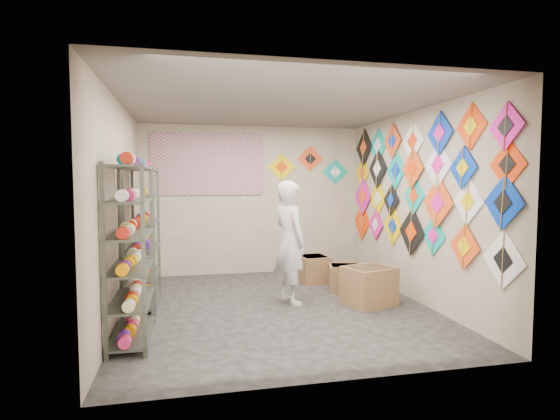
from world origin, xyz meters
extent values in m
plane|color=black|center=(0.00, 0.00, 0.00)|extent=(4.50, 4.50, 0.00)
plane|color=tan|center=(0.00, 2.25, 1.35)|extent=(4.00, 0.00, 4.00)
plane|color=tan|center=(0.00, -2.25, 1.35)|extent=(4.00, 0.00, 4.00)
plane|color=tan|center=(-2.00, 0.00, 1.35)|extent=(0.00, 4.50, 4.50)
plane|color=tan|center=(2.00, 0.00, 1.35)|extent=(0.00, 4.50, 4.50)
plane|color=#6D665C|center=(0.00, 0.00, 2.70)|extent=(4.50, 4.50, 0.00)
cube|color=#4C5147|center=(-1.78, -0.85, 0.95)|extent=(0.40, 1.10, 1.90)
cube|color=#4C5147|center=(-1.78, 0.45, 0.95)|extent=(0.40, 1.10, 1.90)
cylinder|color=#FB2B6C|center=(-1.78, -1.33, 1.04)|extent=(0.12, 0.10, 0.12)
cylinder|color=#FF9400|center=(-1.78, -1.14, 1.04)|extent=(0.12, 0.10, 0.12)
cylinder|color=#E1BB09|center=(-1.78, -0.95, 1.04)|extent=(0.12, 0.10, 0.12)
cylinder|color=white|center=(-1.78, -0.75, 1.04)|extent=(0.12, 0.10, 0.12)
cylinder|color=red|center=(-1.78, -0.56, 1.04)|extent=(0.12, 0.10, 0.12)
cylinder|color=#67219A|center=(-1.78, -0.37, 1.04)|extent=(0.12, 0.10, 0.12)
cylinder|color=#EDEA9C|center=(-1.78, -0.03, 1.04)|extent=(0.12, 0.10, 0.12)
cylinder|color=#0B8393|center=(-1.78, 0.16, 1.04)|extent=(0.12, 0.10, 0.12)
cylinder|color=#FB2B6C|center=(-1.78, 0.35, 1.04)|extent=(0.12, 0.10, 0.12)
cylinder|color=#FF9400|center=(-1.78, 0.55, 1.04)|extent=(0.12, 0.10, 0.12)
cylinder|color=#E1BB09|center=(-1.78, 0.74, 1.04)|extent=(0.12, 0.10, 0.12)
cylinder|color=white|center=(-1.78, 0.93, 1.04)|extent=(0.12, 0.10, 0.12)
cube|color=silver|center=(1.99, -1.85, 0.90)|extent=(0.02, 0.63, 0.63)
cube|color=#EF4915|center=(1.97, -1.23, 0.95)|extent=(0.03, 0.56, 0.56)
cube|color=#08A59B|center=(1.99, -0.54, 0.99)|extent=(0.02, 0.55, 0.55)
cube|color=black|center=(1.97, 0.00, 0.98)|extent=(0.03, 0.71, 0.71)
cube|color=#F0C400|center=(1.99, 0.61, 1.00)|extent=(0.01, 0.64, 0.64)
cube|color=#F411A1|center=(1.97, 1.21, 0.96)|extent=(0.01, 0.54, 0.54)
cube|color=#FF3601|center=(1.99, 1.84, 0.95)|extent=(0.03, 0.70, 0.70)
cube|color=#0432B5|center=(1.97, -1.84, 1.49)|extent=(0.04, 0.59, 0.59)
cube|color=silver|center=(1.99, -1.24, 1.48)|extent=(0.03, 0.56, 0.56)
cube|color=#EF4915|center=(1.97, -0.65, 1.43)|extent=(0.04, 0.68, 0.68)
cube|color=#08A59B|center=(1.99, -0.02, 1.50)|extent=(0.03, 0.56, 0.56)
cube|color=black|center=(1.97, 0.65, 1.41)|extent=(0.03, 0.52, 0.52)
cube|color=#F0C400|center=(1.99, 1.18, 1.41)|extent=(0.02, 0.61, 0.61)
cube|color=#F411A1|center=(1.97, 1.79, 1.42)|extent=(0.02, 0.71, 0.71)
cube|color=#FF3601|center=(1.99, -1.86, 1.88)|extent=(0.02, 0.53, 0.53)
cube|color=#0432B5|center=(1.97, -1.15, 1.87)|extent=(0.03, 0.52, 0.52)
cube|color=silver|center=(1.99, -0.60, 1.92)|extent=(0.03, 0.62, 0.62)
cube|color=#EF4915|center=(1.97, 0.01, 1.89)|extent=(0.03, 0.61, 0.61)
cube|color=#08A59B|center=(1.99, 0.54, 1.87)|extent=(0.02, 0.62, 0.62)
cube|color=black|center=(1.97, 1.17, 1.92)|extent=(0.03, 0.68, 0.68)
cube|color=#F0C400|center=(1.99, 1.85, 1.85)|extent=(0.03, 0.58, 0.58)
cube|color=#F411A1|center=(1.97, -1.84, 2.26)|extent=(0.03, 0.51, 0.51)
cube|color=#FF3601|center=(1.99, -1.26, 2.33)|extent=(0.03, 0.56, 0.56)
cube|color=#0432B5|center=(1.97, -0.66, 2.32)|extent=(0.02, 0.58, 0.58)
cube|color=silver|center=(1.99, 0.05, 2.27)|extent=(0.03, 0.60, 0.60)
cube|color=#EF4915|center=(1.97, 0.64, 2.33)|extent=(0.01, 0.56, 0.56)
cube|color=#08A59B|center=(1.99, 1.21, 2.30)|extent=(0.04, 0.64, 0.64)
cube|color=black|center=(1.97, 1.76, 2.31)|extent=(0.04, 0.69, 0.69)
cube|color=#F0C400|center=(0.55, 2.24, 1.96)|extent=(0.52, 0.02, 0.52)
cube|color=#EF4915|center=(1.10, 2.24, 2.12)|extent=(0.49, 0.02, 0.49)
cube|color=#08A59B|center=(1.60, 2.24, 1.87)|extent=(0.50, 0.02, 0.50)
cube|color=#664DA7|center=(-0.80, 2.23, 2.00)|extent=(2.00, 0.01, 1.10)
imported|color=beige|center=(0.21, 0.17, 0.86)|extent=(0.86, 0.77, 1.71)
cube|color=brown|center=(1.26, -0.16, 0.26)|extent=(0.76, 0.69, 0.53)
cube|color=brown|center=(1.20, 0.60, 0.20)|extent=(0.59, 0.52, 0.41)
cube|color=brown|center=(0.89, 1.29, 0.22)|extent=(0.51, 0.55, 0.45)
camera|label=1|loc=(-1.19, -5.69, 1.73)|focal=28.00mm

